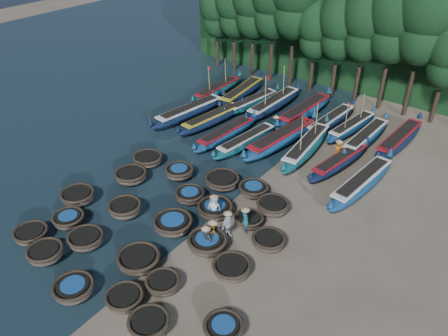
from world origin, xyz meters
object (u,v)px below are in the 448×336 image
Objects in this scene: coracle_21 at (179,172)px; long_boat_17 at (399,139)px; long_boat_9 at (218,90)px; long_boat_12 at (274,104)px; coracle_1 at (45,253)px; coracle_24 at (273,206)px; coracle_6 at (86,239)px; fisherman_0 at (214,207)px; coracle_3 at (125,298)px; coracle_8 at (163,283)px; long_boat_5 at (281,138)px; coracle_10 at (78,196)px; long_boat_6 at (306,146)px; fisherman_6 at (338,149)px; long_boat_2 at (212,119)px; coracle_18 at (249,220)px; long_boat_13 at (304,111)px; long_boat_3 at (226,134)px; coracle_7 at (139,260)px; coracle_12 at (173,223)px; long_boat_7 at (340,161)px; coracle_14 at (232,268)px; fisherman_1 at (245,219)px; coracle_5 at (69,219)px; long_boat_8 at (362,182)px; fisherman_3 at (206,238)px; long_boat_15 at (352,126)px; coracle_15 at (131,175)px; coracle_23 at (253,189)px; long_boat_16 at (366,137)px; coracle_17 at (215,209)px; coracle_9 at (223,328)px; coracle_13 at (207,242)px; coracle_4 at (149,324)px; long_boat_11 at (252,102)px; coracle_0 at (31,234)px; fisherman_4 at (228,224)px; long_boat_1 at (190,111)px; coracle_2 at (74,288)px; long_boat_14 at (331,121)px; fisherman_5 at (276,125)px; long_boat_4 at (246,141)px; coracle_20 at (148,159)px; coracle_19 at (269,241)px.

long_boat_17 reaches higher than coracle_21.
long_boat_9 is 0.88× the size of long_boat_12.
coracle_1 is 0.94× the size of coracle_24.
coracle_6 is 7.52m from fisherman_0.
coracle_8 is (0.82, 1.79, 0.00)m from coracle_3.
long_boat_5 is at bearing 67.43° from coracle_21.
long_boat_6 is (8.76, 14.11, 0.14)m from coracle_10.
long_boat_2 is at bearing -25.27° from fisherman_6.
coracle_18 is 0.23× the size of long_boat_13.
coracle_7 is at bearing -67.38° from long_boat_3.
coracle_12 is at bearing 56.51° from coracle_1.
long_boat_3 is at bearing 115.03° from coracle_8.
long_boat_7 is at bearing -29.74° from long_boat_12.
coracle_14 is at bearing -93.78° from long_boat_17.
long_boat_6 is 10.18m from fisherman_1.
long_boat_8 is at bearing 47.99° from coracle_5.
long_boat_6 is at bearing 110.39° from fisherman_3.
long_boat_15 reaches higher than coracle_14.
fisherman_6 is at bearing 47.88° from coracle_15.
long_boat_9 is (-12.48, 20.68, 0.13)m from coracle_8.
long_boat_8 is at bearing 41.54° from coracle_23.
long_boat_9 is 14.94m from long_boat_16.
fisherman_3 reaches higher than coracle_8.
coracle_17 is at bearing -21.11° from coracle_21.
coracle_6 is at bearing -107.33° from long_boat_7.
coracle_8 is 4.04m from coracle_9.
coracle_6 is 8.44m from coracle_14.
long_boat_2 is (-8.29, 6.18, 0.11)m from coracle_23.
coracle_13 is at bearing 81.48° from coracle_3.
long_boat_5 reaches higher than coracle_4.
long_boat_11 is (-12.30, 20.67, 0.07)m from coracle_9.
coracle_0 is 1.05× the size of fisherman_1.
coracle_17 is 2.22m from fisherman_4.
coracle_17 is at bearing 130.47° from coracle_9.
long_boat_1 is at bearing 126.67° from coracle_8.
long_boat_3 is 4.08× the size of fisherman_3.
fisherman_3 reaches higher than long_boat_17.
coracle_2 is 5.59m from coracle_5.
long_boat_14 is (2.60, -0.22, -0.07)m from long_boat_13.
fisherman_5 is at bearing -55.31° from long_boat_12.
fisherman_4 is at bearing -103.26° from coracle_24.
coracle_3 is 0.29× the size of long_boat_4.
coracle_19 is at bearing -10.04° from coracle_20.
coracle_17 is (-5.56, 6.51, 0.02)m from coracle_9.
coracle_20 is 0.36× the size of long_boat_15.
long_boat_12 is at bearing 121.32° from coracle_24.
long_boat_2 is 0.93× the size of long_boat_8.
coracle_8 is 15.95m from long_boat_7.
coracle_7 reaches higher than coracle_14.
fisherman_3 is (6.54, 5.72, 0.44)m from coracle_1.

